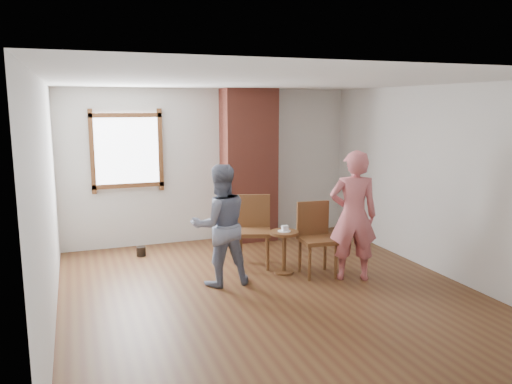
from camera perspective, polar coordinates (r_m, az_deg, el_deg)
ground at (r=6.38m, az=1.61°, el=-11.47°), size 5.50×5.50×0.00m
room_shell at (r=6.51m, az=-0.76°, el=5.36°), size 5.04×5.52×2.62m
brick_chimney at (r=8.55m, az=-0.83°, el=3.03°), size 0.90×0.50×2.60m
stoneware_crock at (r=8.55m, az=-2.80°, el=-4.31°), size 0.45×0.45×0.45m
dark_pot at (r=8.03m, az=-12.99°, el=-6.63°), size 0.19×0.19×0.14m
dining_chair_left at (r=7.30m, az=-0.25°, el=-3.96°), size 0.61×0.61×1.03m
dining_chair_right at (r=6.97m, az=6.85°, el=-4.81°), size 0.51×0.51×1.00m
side_table at (r=6.99m, az=3.22°, el=-6.07°), size 0.40×0.40×0.60m
cake_plate at (r=6.93m, az=3.24°, el=-4.48°), size 0.18×0.18×0.01m
cake_slice at (r=6.93m, az=3.32°, el=-4.20°), size 0.08×0.07×0.06m
man at (r=6.47m, az=-4.12°, el=-3.81°), size 0.78×0.61×1.59m
person_pink at (r=6.76m, az=11.05°, el=-2.68°), size 0.75×0.62×1.75m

